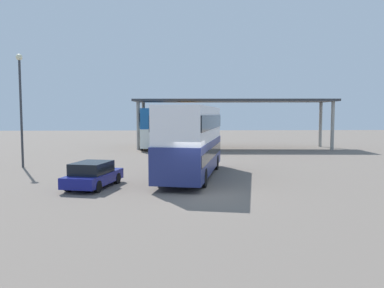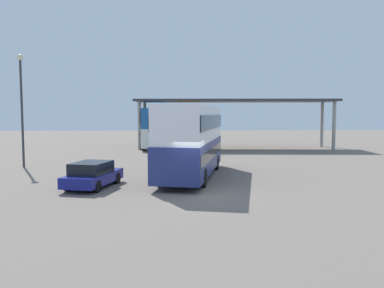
{
  "view_description": "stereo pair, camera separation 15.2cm",
  "coord_description": "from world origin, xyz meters",
  "px_view_note": "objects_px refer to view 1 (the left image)",
  "views": [
    {
      "loc": [
        -1.22,
        -17.95,
        3.82
      ],
      "look_at": [
        -0.17,
        4.87,
        2.0
      ],
      "focal_mm": 35.41,
      "sensor_mm": 36.0,
      "label": 1
    },
    {
      "loc": [
        -1.07,
        -17.96,
        3.82
      ],
      "look_at": [
        -0.17,
        4.87,
        2.0
      ],
      "focal_mm": 35.41,
      "sensor_mm": 36.0,
      "label": 2
    }
  ],
  "objects_px": {
    "double_decker_near_canopy": "(153,126)",
    "double_decker_main": "(192,139)",
    "parked_hatchback": "(93,175)",
    "double_decker_mid_row": "(187,128)",
    "lamppost_tall": "(21,97)"
  },
  "relations": [
    {
      "from": "double_decker_near_canopy",
      "to": "double_decker_main",
      "type": "bearing_deg",
      "value": -173.02
    },
    {
      "from": "parked_hatchback",
      "to": "double_decker_mid_row",
      "type": "xyz_separation_m",
      "value": [
        5.63,
        22.16,
        1.64
      ]
    },
    {
      "from": "lamppost_tall",
      "to": "double_decker_main",
      "type": "bearing_deg",
      "value": -21.23
    },
    {
      "from": "parked_hatchback",
      "to": "double_decker_main",
      "type": "bearing_deg",
      "value": -44.95
    },
    {
      "from": "double_decker_main",
      "to": "lamppost_tall",
      "type": "relative_size",
      "value": 1.33
    },
    {
      "from": "double_decker_near_canopy",
      "to": "lamppost_tall",
      "type": "bearing_deg",
      "value": 149.22
    },
    {
      "from": "double_decker_near_canopy",
      "to": "lamppost_tall",
      "type": "relative_size",
      "value": 1.4
    },
    {
      "from": "lamppost_tall",
      "to": "parked_hatchback",
      "type": "bearing_deg",
      "value": -49.68
    },
    {
      "from": "parked_hatchback",
      "to": "lamppost_tall",
      "type": "distance_m",
      "value": 11.16
    },
    {
      "from": "double_decker_main",
      "to": "double_decker_near_canopy",
      "type": "distance_m",
      "value": 20.78
    },
    {
      "from": "double_decker_near_canopy",
      "to": "double_decker_mid_row",
      "type": "relative_size",
      "value": 1.04
    },
    {
      "from": "double_decker_main",
      "to": "lamppost_tall",
      "type": "distance_m",
      "value": 13.09
    },
    {
      "from": "double_decker_main",
      "to": "double_decker_mid_row",
      "type": "relative_size",
      "value": 0.98
    },
    {
      "from": "lamppost_tall",
      "to": "double_decker_mid_row",
      "type": "bearing_deg",
      "value": 49.4
    },
    {
      "from": "parked_hatchback",
      "to": "double_decker_near_canopy",
      "type": "height_order",
      "value": "double_decker_near_canopy"
    }
  ]
}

